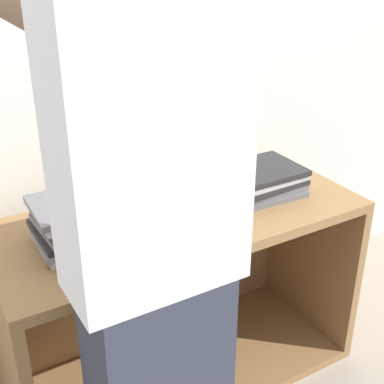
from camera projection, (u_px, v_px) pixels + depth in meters
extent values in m
cube|color=silver|center=(126.00, 53.00, 1.93)|extent=(8.00, 0.05, 2.40)
cube|color=olive|center=(180.00, 218.00, 1.85)|extent=(1.30, 0.57, 0.04)
cube|color=olive|center=(181.00, 367.00, 2.15)|extent=(1.30, 0.57, 0.04)
cube|color=olive|center=(10.00, 360.00, 1.71)|extent=(0.04, 0.57, 0.65)
cube|color=olive|center=(309.00, 252.00, 2.29)|extent=(0.04, 0.57, 0.65)
cube|color=olive|center=(149.00, 264.00, 2.21)|extent=(1.22, 0.04, 0.65)
cube|color=gray|center=(179.00, 211.00, 1.84)|extent=(0.30, 0.23, 0.02)
cube|color=#28282B|center=(178.00, 207.00, 1.84)|extent=(0.25, 0.13, 0.00)
cube|color=gray|center=(157.00, 165.00, 1.92)|extent=(0.30, 0.10, 0.21)
cube|color=black|center=(157.00, 164.00, 1.91)|extent=(0.27, 0.09, 0.19)
cube|color=#B7B7BC|center=(87.00, 237.00, 1.69)|extent=(0.30, 0.23, 0.02)
cube|color=gray|center=(85.00, 232.00, 1.67)|extent=(0.31, 0.24, 0.02)
cube|color=#232326|center=(84.00, 225.00, 1.67)|extent=(0.30, 0.23, 0.02)
cube|color=gray|center=(88.00, 219.00, 1.67)|extent=(0.31, 0.24, 0.02)
cube|color=#232326|center=(89.00, 214.00, 1.65)|extent=(0.31, 0.24, 0.02)
cube|color=#B7B7BC|center=(86.00, 208.00, 1.65)|extent=(0.31, 0.24, 0.02)
cube|color=slate|center=(81.00, 203.00, 1.64)|extent=(0.31, 0.24, 0.02)
cube|color=slate|center=(257.00, 191.00, 1.98)|extent=(0.31, 0.24, 0.02)
cube|color=slate|center=(257.00, 185.00, 1.98)|extent=(0.31, 0.24, 0.02)
cube|color=#232326|center=(259.00, 180.00, 1.97)|extent=(0.31, 0.24, 0.02)
cube|color=#B7B7BC|center=(259.00, 175.00, 1.97)|extent=(0.31, 0.24, 0.02)
cube|color=#232326|center=(259.00, 171.00, 1.95)|extent=(0.30, 0.23, 0.02)
cube|color=white|center=(150.00, 142.00, 1.10)|extent=(0.40, 0.20, 0.68)
cylinder|color=brown|center=(23.00, 11.00, 1.12)|extent=(0.07, 0.32, 0.07)
cylinder|color=brown|center=(158.00, 2.00, 1.27)|extent=(0.07, 0.32, 0.07)
cube|color=red|center=(91.00, 206.00, 1.58)|extent=(0.06, 0.02, 0.01)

